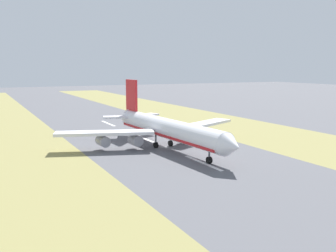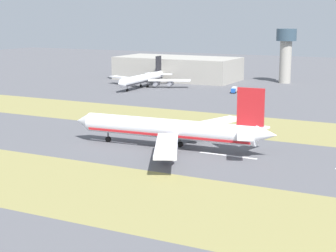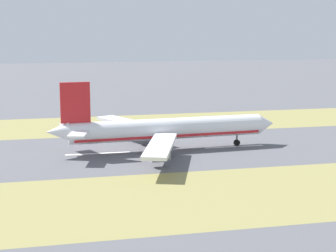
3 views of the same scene
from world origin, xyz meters
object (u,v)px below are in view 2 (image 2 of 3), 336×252
at_px(terminal_building, 178,68).
at_px(control_tower, 286,50).
at_px(airplane_parked_apron, 143,79).
at_px(service_truck, 234,90).
at_px(airplane_main_jet, 174,130).

distance_m(terminal_building, control_tower, 68.05).
relative_size(airplane_parked_apron, service_truck, 8.75).
bearing_deg(airplane_main_jet, service_truck, 12.34).
height_order(airplane_main_jet, terminal_building, airplane_main_jet).
bearing_deg(airplane_parked_apron, airplane_main_jet, -146.69).
bearing_deg(airplane_main_jet, control_tower, 5.04).
bearing_deg(airplane_parked_apron, terminal_building, -0.19).
bearing_deg(airplane_main_jet, airplane_parked_apron, 33.31).
bearing_deg(terminal_building, service_truck, -127.51).
bearing_deg(control_tower, airplane_main_jet, -174.96).
xyz_separation_m(terminal_building, control_tower, (14.00, -65.35, 12.83)).
xyz_separation_m(airplane_main_jet, control_tower, (181.46, 15.99, 13.94)).
height_order(control_tower, service_truck, control_tower).
height_order(airplane_main_jet, service_truck, airplane_main_jet).
xyz_separation_m(terminal_building, airplane_parked_apron, (-43.45, 0.14, -2.22)).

